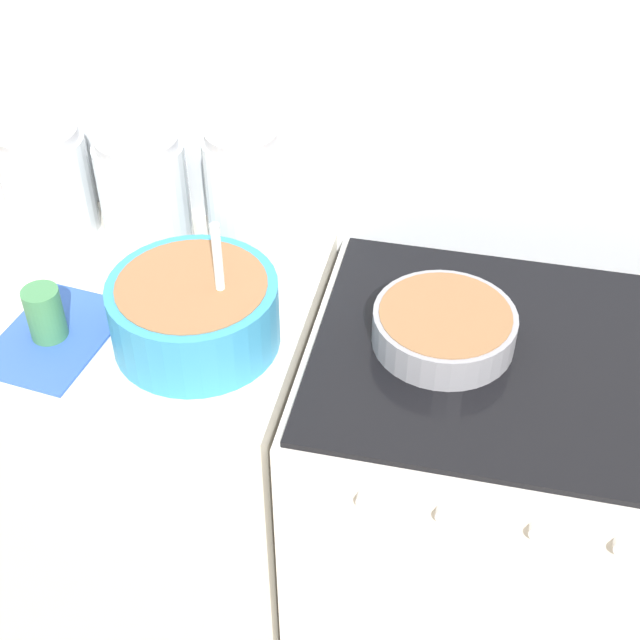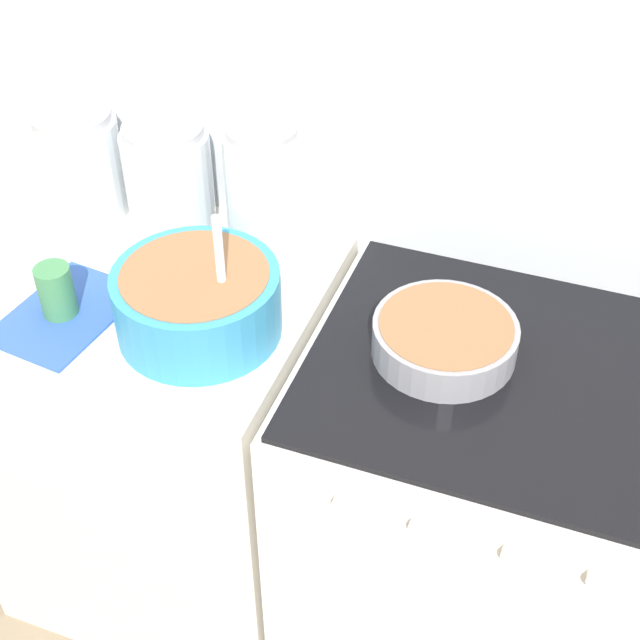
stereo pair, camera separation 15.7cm
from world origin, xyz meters
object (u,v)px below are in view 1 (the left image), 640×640
object	(u,v)px
mixing_bowl	(194,309)
baking_pan	(444,327)
storage_jar_middle	(145,198)
storage_jar_right	(245,204)
stove	(482,515)
tin_can	(45,315)
storage_jar_left	(49,188)

from	to	relation	value
mixing_bowl	baking_pan	bearing A→B (deg)	12.14
storage_jar_middle	storage_jar_right	size ratio (longest dim) A/B	0.87
stove	mixing_bowl	xyz separation A→B (m)	(-0.56, -0.08, 0.54)
stove	mixing_bowl	distance (m)	0.78
tin_can	mixing_bowl	bearing A→B (deg)	10.71
storage_jar_right	mixing_bowl	bearing A→B (deg)	-93.19
mixing_bowl	storage_jar_middle	size ratio (longest dim) A/B	1.25
baking_pan	storage_jar_middle	xyz separation A→B (m)	(-0.63, 0.18, 0.07)
stove	tin_can	world-z (taller)	tin_can
mixing_bowl	storage_jar_right	world-z (taller)	storage_jar_right
stove	storage_jar_middle	xyz separation A→B (m)	(-0.75, 0.19, 0.57)
mixing_bowl	storage_jar_right	bearing A→B (deg)	86.81
storage_jar_left	storage_jar_middle	distance (m)	0.21
storage_jar_right	storage_jar_middle	bearing A→B (deg)	180.00
tin_can	stove	bearing A→B (deg)	9.31
storage_jar_middle	storage_jar_right	bearing A→B (deg)	-0.00
mixing_bowl	tin_can	world-z (taller)	mixing_bowl
stove	mixing_bowl	world-z (taller)	mixing_bowl
storage_jar_left	storage_jar_middle	xyz separation A→B (m)	(0.21, 0.00, 0.00)
storage_jar_left	stove	bearing A→B (deg)	-11.26
stove	storage_jar_left	size ratio (longest dim) A/B	4.02
mixing_bowl	storage_jar_middle	distance (m)	0.34
storage_jar_right	tin_can	xyz separation A→B (m)	(-0.28, -0.33, -0.06)
baking_pan	storage_jar_left	bearing A→B (deg)	167.62
storage_jar_right	tin_can	size ratio (longest dim) A/B	2.58
baking_pan	stove	bearing A→B (deg)	-3.67
baking_pan	storage_jar_left	world-z (taller)	storage_jar_left
baking_pan	tin_can	distance (m)	0.71
baking_pan	tin_can	size ratio (longest dim) A/B	2.39
stove	storage_jar_middle	distance (m)	0.96
baking_pan	tin_can	world-z (taller)	tin_can
storage_jar_middle	storage_jar_right	xyz separation A→B (m)	(0.21, -0.00, 0.02)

